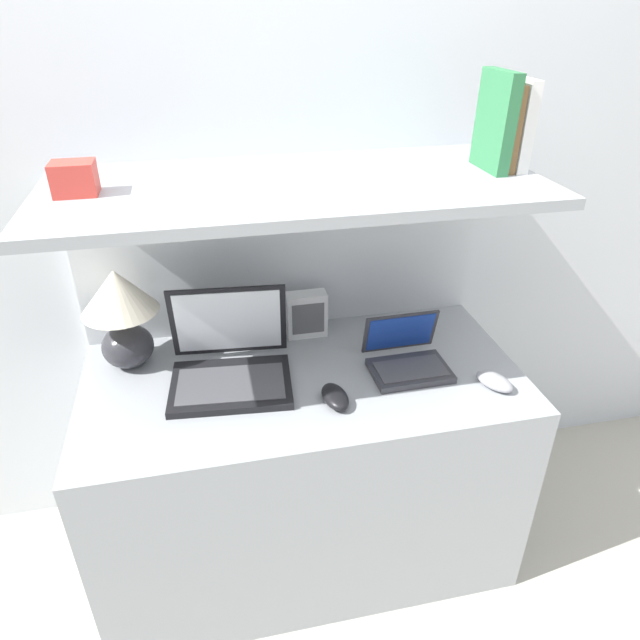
{
  "coord_description": "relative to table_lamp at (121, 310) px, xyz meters",
  "views": [
    {
      "loc": [
        -0.24,
        -1.02,
        1.68
      ],
      "look_at": [
        0.05,
        0.31,
        0.9
      ],
      "focal_mm": 32.0,
      "sensor_mm": 36.0,
      "label": 1
    }
  ],
  "objects": [
    {
      "name": "second_mouse",
      "position": [
        1.01,
        -0.34,
        -0.17
      ],
      "size": [
        0.11,
        0.13,
        0.04
      ],
      "color": "#99999E",
      "rests_on": "desk"
    },
    {
      "name": "book_white",
      "position": [
        1.09,
        -0.11,
        0.48
      ],
      "size": [
        0.03,
        0.15,
        0.23
      ],
      "color": "silver",
      "rests_on": "shelf"
    },
    {
      "name": "ground_plane",
      "position": [
        0.5,
        -0.49,
        -0.9
      ],
      "size": [
        12.0,
        12.0,
        0.0
      ],
      "primitive_type": "plane",
      "color": "#B2AD9E"
    },
    {
      "name": "book_green",
      "position": [
        1.03,
        -0.11,
        0.49
      ],
      "size": [
        0.04,
        0.16,
        0.25
      ],
      "color": "#2D7042",
      "rests_on": "shelf"
    },
    {
      "name": "desk",
      "position": [
        0.5,
        -0.18,
        -0.54
      ],
      "size": [
        1.27,
        0.63,
        0.71
      ],
      "color": "#999EA3",
      "rests_on": "ground_plane"
    },
    {
      "name": "computer_mouse",
      "position": [
        0.56,
        -0.31,
        -0.17
      ],
      "size": [
        0.08,
        0.13,
        0.04
      ],
      "color": "black",
      "rests_on": "desk"
    },
    {
      "name": "router_box",
      "position": [
        0.55,
        0.06,
        -0.11
      ],
      "size": [
        0.13,
        0.06,
        0.15
      ],
      "color": "white",
      "rests_on": "desk"
    },
    {
      "name": "shelf",
      "position": [
        0.5,
        -0.11,
        0.36
      ],
      "size": [
        1.27,
        0.56,
        0.03
      ],
      "color": "#999EA3",
      "rests_on": "back_riser"
    },
    {
      "name": "laptop_small",
      "position": [
        0.8,
        -0.2,
        -0.15
      ],
      "size": [
        0.23,
        0.2,
        0.15
      ],
      "color": "#333338",
      "rests_on": "desk"
    },
    {
      "name": "shelf_gadget",
      "position": [
        -0.03,
        -0.11,
        0.41
      ],
      "size": [
        0.1,
        0.08,
        0.08
      ],
      "color": "#CC3D33",
      "rests_on": "shelf"
    },
    {
      "name": "wall_back",
      "position": [
        0.5,
        0.2,
        0.3
      ],
      "size": [
        6.0,
        0.05,
        2.4
      ],
      "color": "silver",
      "rests_on": "ground_plane"
    },
    {
      "name": "book_brown",
      "position": [
        1.06,
        -0.11,
        0.48
      ],
      "size": [
        0.02,
        0.14,
        0.22
      ],
      "color": "brown",
      "rests_on": "shelf"
    },
    {
      "name": "laptop_large",
      "position": [
        0.29,
        -0.14,
        -0.13
      ],
      "size": [
        0.36,
        0.32,
        0.25
      ],
      "color": "black",
      "rests_on": "desk"
    },
    {
      "name": "table_lamp",
      "position": [
        0.0,
        0.0,
        0.0
      ],
      "size": [
        0.22,
        0.22,
        0.31
      ],
      "color": "#2D2D33",
      "rests_on": "desk"
    },
    {
      "name": "back_riser",
      "position": [
        0.5,
        0.16,
        -0.28
      ],
      "size": [
        1.27,
        0.04,
        1.24
      ],
      "color": "silver",
      "rests_on": "ground_plane"
    }
  ]
}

